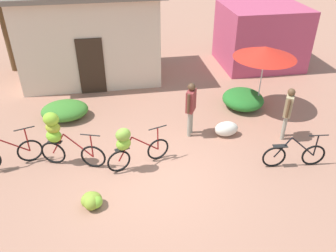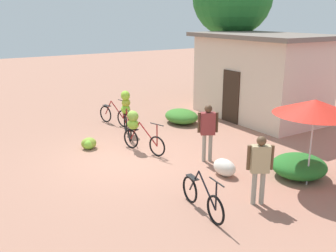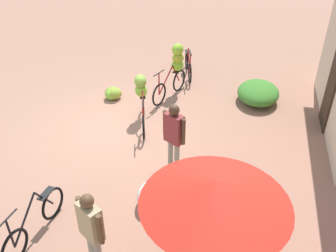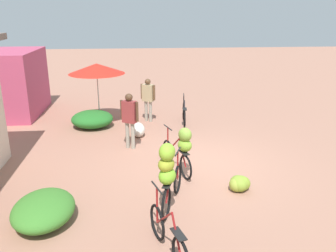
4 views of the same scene
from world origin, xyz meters
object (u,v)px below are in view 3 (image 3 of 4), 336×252
(produce_sack, at_px, (149,195))
(person_vendor, at_px, (91,227))
(bicycle_leftmost, at_px, (188,66))
(banana_pile_on_ground, at_px, (113,94))
(bicycle_center_loaded, at_px, (142,96))
(bicycle_by_shop, at_px, (35,222))
(market_umbrella, at_px, (216,193))
(bicycle_near_pile, at_px, (175,66))
(person_bystander, at_px, (174,133))

(produce_sack, relative_size, person_vendor, 0.45)
(bicycle_leftmost, height_order, banana_pile_on_ground, bicycle_leftmost)
(bicycle_center_loaded, xyz_separation_m, bicycle_by_shop, (4.12, -0.62, -0.39))
(bicycle_by_shop, bearing_deg, bicycle_center_loaded, 171.42)
(market_umbrella, height_order, bicycle_near_pile, market_umbrella)
(bicycle_near_pile, xyz_separation_m, person_bystander, (3.54, 0.80, 0.13))
(person_vendor, bearing_deg, bicycle_leftmost, -179.66)
(bicycle_center_loaded, relative_size, banana_pile_on_ground, 2.80)
(person_bystander, bearing_deg, bicycle_leftmost, -172.16)
(bicycle_leftmost, relative_size, bicycle_near_pile, 0.97)
(banana_pile_on_ground, bearing_deg, produce_sack, 30.30)
(market_umbrella, xyz_separation_m, person_vendor, (0.07, -1.75, -1.01))
(bicycle_center_loaded, bearing_deg, market_umbrella, 28.67)
(market_umbrella, bearing_deg, bicycle_near_pile, -162.46)
(person_vendor, relative_size, person_bystander, 0.95)
(bicycle_leftmost, distance_m, produce_sack, 5.92)
(market_umbrella, xyz_separation_m, bicycle_center_loaded, (-4.39, -2.40, -1.24))
(banana_pile_on_ground, height_order, person_vendor, person_vendor)
(bicycle_near_pile, xyz_separation_m, bicycle_center_loaded, (1.70, -0.48, -0.15))
(bicycle_leftmost, bearing_deg, produce_sack, 4.25)
(bicycle_by_shop, height_order, produce_sack, bicycle_by_shop)
(market_umbrella, relative_size, person_vendor, 1.36)
(person_vendor, distance_m, person_bystander, 2.69)
(market_umbrella, xyz_separation_m, bicycle_near_pile, (-6.09, -1.93, -1.09))
(market_umbrella, height_order, bicycle_by_shop, market_umbrella)
(bicycle_by_shop, distance_m, banana_pile_on_ground, 5.10)
(bicycle_by_shop, bearing_deg, market_umbrella, 84.84)
(produce_sack, xyz_separation_m, person_vendor, (1.58, -0.39, 0.74))
(bicycle_center_loaded, bearing_deg, produce_sack, 19.94)
(bicycle_near_pile, bearing_deg, person_vendor, 1.62)
(bicycle_near_pile, relative_size, bicycle_center_loaded, 1.01)
(market_umbrella, distance_m, bicycle_center_loaded, 5.15)
(bicycle_near_pile, relative_size, person_bystander, 1.00)
(bicycle_near_pile, bearing_deg, bicycle_by_shop, -10.67)
(market_umbrella, bearing_deg, person_bystander, -156.16)
(bicycle_by_shop, height_order, person_vendor, person_vendor)
(bicycle_by_shop, bearing_deg, person_bystander, 140.21)
(produce_sack, bearing_deg, person_bystander, 167.41)
(bicycle_leftmost, relative_size, bicycle_center_loaded, 0.98)
(produce_sack, bearing_deg, bicycle_center_loaded, -160.06)
(bicycle_center_loaded, xyz_separation_m, produce_sack, (2.88, 1.04, -0.51))
(bicycle_by_shop, relative_size, person_bystander, 0.99)
(bicycle_near_pile, bearing_deg, produce_sack, 7.08)
(produce_sack, bearing_deg, person_vendor, -13.98)
(bicycle_by_shop, relative_size, produce_sack, 2.34)
(bicycle_leftmost, distance_m, person_vendor, 7.51)
(bicycle_leftmost, height_order, bicycle_by_shop, bicycle_leftmost)
(banana_pile_on_ground, distance_m, person_bystander, 3.82)
(banana_pile_on_ground, xyz_separation_m, person_vendor, (5.41, 1.84, 0.79))
(bicycle_center_loaded, bearing_deg, person_vendor, 8.28)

